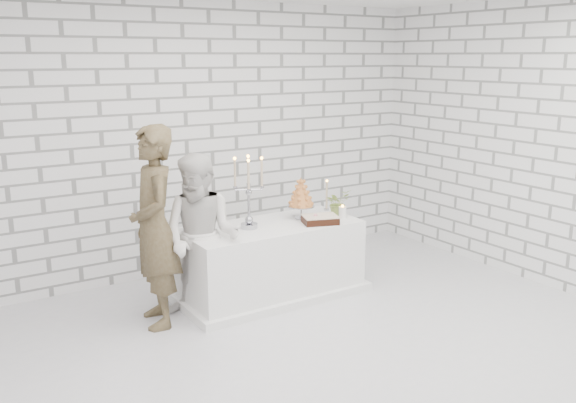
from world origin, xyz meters
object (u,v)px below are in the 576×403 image
object	(u,v)px
groom	(154,227)
bride	(202,237)
candelabra	(249,192)
croquembouche	(301,198)
cake_table	(271,260)

from	to	relation	value
groom	bride	size ratio (longest dim) A/B	1.18
groom	candelabra	bearing A→B (deg)	100.33
croquembouche	cake_table	bearing A→B (deg)	-173.18
croquembouche	bride	bearing A→B (deg)	-172.61
groom	candelabra	distance (m)	1.00
cake_table	groom	xyz separation A→B (m)	(-1.22, -0.01, 0.54)
bride	candelabra	size ratio (longest dim) A/B	2.13
groom	candelabra	xyz separation A→B (m)	(0.98, 0.03, 0.20)
candelabra	groom	bearing A→B (deg)	-178.48
cake_table	croquembouche	bearing A→B (deg)	6.82
cake_table	croquembouche	distance (m)	0.71
croquembouche	groom	bearing A→B (deg)	-177.87
candelabra	bride	bearing A→B (deg)	-167.86
cake_table	candelabra	bearing A→B (deg)	177.04
groom	candelabra	world-z (taller)	groom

